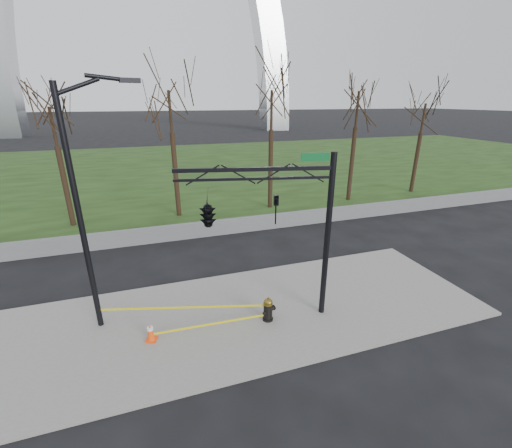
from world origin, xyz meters
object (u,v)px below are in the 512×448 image
object	(u,v)px
traffic_cone	(151,332)
traffic_signal_mast	(232,211)
fire_hydrant	(268,309)
street_light	(84,198)

from	to	relation	value
traffic_cone	traffic_signal_mast	xyz separation A→B (m)	(2.92, 0.36, 3.72)
traffic_cone	fire_hydrant	bearing A→B (deg)	-2.41
traffic_cone	traffic_signal_mast	world-z (taller)	traffic_signal_mast
fire_hydrant	street_light	xyz separation A→B (m)	(-5.47, 1.62, 4.17)
street_light	traffic_signal_mast	world-z (taller)	street_light
fire_hydrant	traffic_cone	size ratio (longest dim) A/B	1.41
traffic_signal_mast	fire_hydrant	bearing A→B (deg)	-13.25
fire_hydrant	traffic_cone	world-z (taller)	fire_hydrant
fire_hydrant	traffic_signal_mast	xyz separation A→B (m)	(-1.11, 0.53, 3.62)
traffic_cone	traffic_signal_mast	bearing A→B (deg)	7.08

